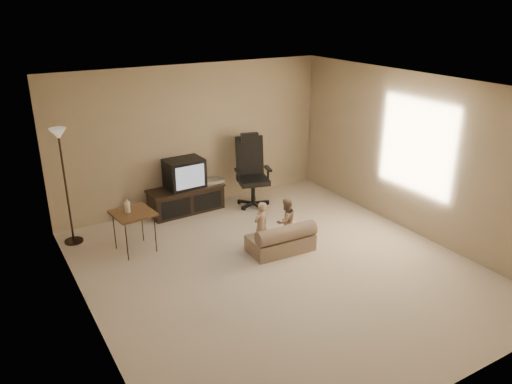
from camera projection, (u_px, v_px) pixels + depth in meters
floor at (278, 268)px, 6.94m from camera, size 5.50×5.50×0.00m
room_shell at (280, 164)px, 6.39m from camera, size 5.50×5.50×5.50m
tv_stand at (186, 190)px, 8.65m from camera, size 1.36×0.55×0.96m
office_chair at (252, 180)px, 8.93m from camera, size 0.73×0.76×1.29m
side_table at (132, 213)px, 7.22m from camera, size 0.61×0.61×0.83m
floor_lamp at (62, 161)px, 7.21m from camera, size 0.28×0.28×1.79m
child_sofa at (282, 240)px, 7.33m from camera, size 0.97×0.58×0.46m
toddler_left at (261, 226)px, 7.36m from camera, size 0.32×0.27×0.75m
toddler_right at (286, 221)px, 7.53m from camera, size 0.37×0.23×0.73m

